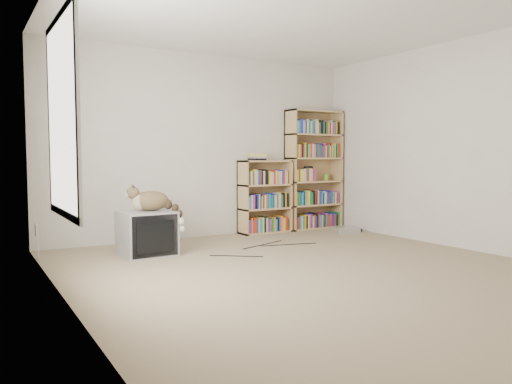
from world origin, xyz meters
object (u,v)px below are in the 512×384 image
bookcase_tall (313,173)px  dvd_player (346,230)px  cat (155,204)px  crt_tv (147,233)px  bookcase_short (264,199)px

bookcase_tall → dvd_player: bearing=-76.2°
cat → crt_tv: bearing=-179.1°
bookcase_tall → bookcase_short: bookcase_tall is taller
bookcase_short → crt_tv: bearing=-159.5°
crt_tv → bookcase_short: (2.01, 0.75, 0.24)m
cat → bookcase_tall: bearing=22.5°
crt_tv → dvd_player: crt_tv is taller
cat → dvd_player: bearing=10.3°
dvd_player → crt_tv: bearing=-164.6°
cat → bookcase_short: bearing=28.9°
bookcase_tall → dvd_player: (0.15, -0.60, -0.82)m
cat → bookcase_short: size_ratio=0.57×
bookcase_tall → crt_tv: bearing=-165.4°
bookcase_short → cat: bearing=-158.2°
bookcase_short → dvd_player: size_ratio=3.03×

